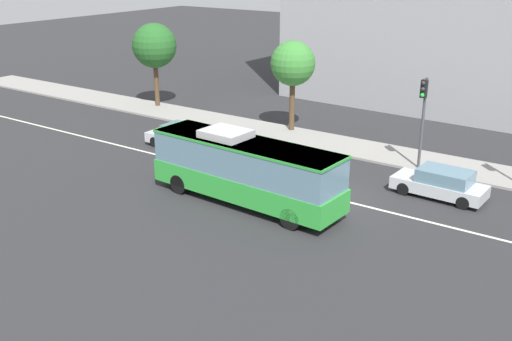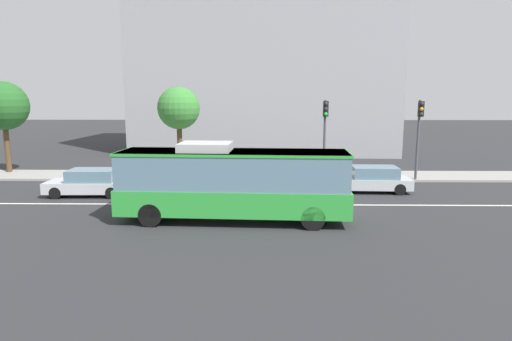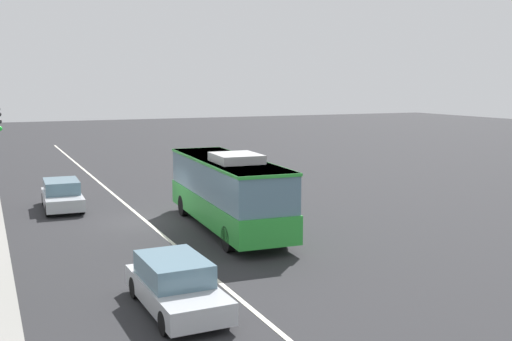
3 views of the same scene
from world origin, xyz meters
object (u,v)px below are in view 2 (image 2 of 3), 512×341
(transit_bus, at_px, (233,181))
(traffic_light_mid_block, at_px, (419,126))
(street_tree_kerbside_left, at_px, (179,109))
(sedan_silver_ahead, at_px, (371,179))
(sedan_silver, at_px, (90,183))
(street_tree_kerbside_centre, at_px, (3,106))
(traffic_light_near_corner, at_px, (325,126))

(transit_bus, distance_m, traffic_light_mid_block, 14.43)
(transit_bus, relative_size, street_tree_kerbside_left, 1.66)
(transit_bus, xyz_separation_m, sedan_silver_ahead, (7.54, 6.05, -1.09))
(sedan_silver, bearing_deg, sedan_silver_ahead, -176.96)
(transit_bus, xyz_separation_m, street_tree_kerbside_centre, (-16.70, 11.55, 2.93))
(street_tree_kerbside_centre, bearing_deg, traffic_light_near_corner, -6.33)
(traffic_light_mid_block, bearing_deg, street_tree_kerbside_left, -95.54)
(street_tree_kerbside_left, bearing_deg, traffic_light_near_corner, -14.86)
(transit_bus, bearing_deg, traffic_light_mid_block, 41.98)
(sedan_silver_ahead, relative_size, traffic_light_mid_block, 0.88)
(traffic_light_mid_block, distance_m, street_tree_kerbside_centre, 27.98)
(sedan_silver_ahead, height_order, street_tree_kerbside_left, street_tree_kerbside_left)
(transit_bus, xyz_separation_m, traffic_light_near_corner, (5.24, 9.12, 1.75))
(street_tree_kerbside_centre, bearing_deg, sedan_silver_ahead, -12.77)
(traffic_light_near_corner, bearing_deg, sedan_silver_ahead, 38.78)
(transit_bus, relative_size, traffic_light_near_corner, 1.95)
(transit_bus, bearing_deg, sedan_silver, 152.67)
(sedan_silver, height_order, street_tree_kerbside_left, street_tree_kerbside_left)
(transit_bus, distance_m, street_tree_kerbside_left, 12.86)
(sedan_silver, distance_m, traffic_light_mid_block, 20.03)
(traffic_light_near_corner, distance_m, street_tree_kerbside_left, 10.16)
(traffic_light_mid_block, bearing_deg, street_tree_kerbside_centre, -90.97)
(sedan_silver, xyz_separation_m, traffic_light_near_corner, (13.48, 4.28, 2.84))
(street_tree_kerbside_left, relative_size, street_tree_kerbside_centre, 0.94)
(sedan_silver, height_order, traffic_light_mid_block, traffic_light_mid_block)
(sedan_silver_ahead, distance_m, traffic_light_mid_block, 5.45)
(traffic_light_near_corner, height_order, street_tree_kerbside_left, street_tree_kerbside_left)
(street_tree_kerbside_left, bearing_deg, sedan_silver_ahead, -25.09)
(street_tree_kerbside_left, bearing_deg, transit_bus, -68.82)
(sedan_silver, distance_m, traffic_light_near_corner, 14.43)
(traffic_light_near_corner, relative_size, traffic_light_mid_block, 1.00)
(sedan_silver, relative_size, traffic_light_mid_block, 0.87)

